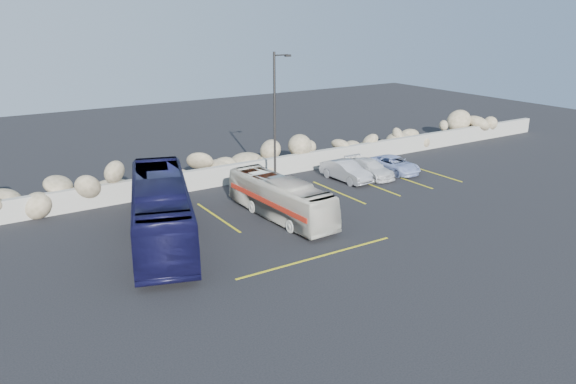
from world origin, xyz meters
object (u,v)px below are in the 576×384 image
car_c (370,168)px  tour_coach (161,210)px  car_b (346,171)px  lamppost (275,118)px  vintage_bus (280,198)px  car_a (270,185)px  car_d (394,165)px

car_c → tour_coach: bearing=-169.0°
car_c → car_b: bearing=175.5°
lamppost → tour_coach: lamppost is taller
vintage_bus → car_a: bearing=65.7°
vintage_bus → car_c: 9.41m
vintage_bus → car_c: (8.79, 3.31, -0.51)m
tour_coach → car_d: tour_coach is taller
tour_coach → car_b: 13.51m
car_a → car_c: car_a is taller
vintage_bus → car_d: (10.83, 3.24, -0.53)m
lamppost → car_d: (8.50, -1.04, -3.77)m
lamppost → vintage_bus: lamppost is taller
car_b → car_d: bearing=-6.5°
car_a → car_d: (9.63, 0.22, -0.23)m
car_b → car_c: (1.82, -0.15, -0.07)m
lamppost → car_b: bearing=-10.0°
lamppost → tour_coach: 9.75m
car_a → car_b: 5.78m
vintage_bus → car_c: bearing=18.0°
lamppost → vintage_bus: (-2.33, -4.27, -3.24)m
car_b → car_d: car_b is taller
tour_coach → car_c: (14.96, 2.89, -0.92)m
car_a → car_b: (5.77, 0.44, -0.13)m
car_a → lamppost: bearing=53.7°
tour_coach → car_a: tour_coach is taller
tour_coach → car_c: bearing=29.1°
vintage_bus → car_b: size_ratio=2.02×
tour_coach → car_d: size_ratio=2.78×
lamppost → car_d: lamppost is taller
lamppost → car_d: bearing=-6.9°
car_d → car_b: bearing=174.6°
vintage_bus → car_c: vintage_bus is taller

